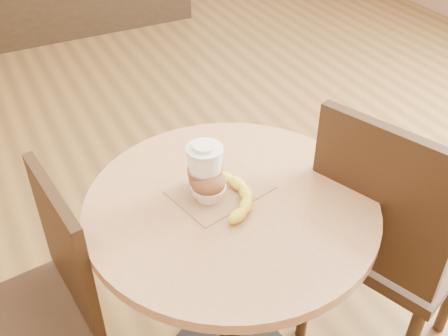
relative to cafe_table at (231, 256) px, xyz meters
name	(u,v)px	position (x,y,z in m)	size (l,w,h in m)	color
cafe_table	(231,256)	(0.00, 0.00, 0.00)	(0.75, 0.75, 0.75)	black
chair_left	(39,310)	(-0.51, 0.14, -0.09)	(0.41, 0.41, 0.84)	black
chair_right	(388,237)	(0.46, -0.13, -0.02)	(0.54, 0.54, 0.96)	black
kraft_bag	(220,190)	(0.00, 0.05, 0.20)	(0.24, 0.18, 0.00)	olive
coffee_cup	(205,173)	(-0.04, 0.06, 0.27)	(0.09, 0.09, 0.15)	white
muffin	(208,186)	(-0.05, 0.04, 0.24)	(0.09, 0.09, 0.08)	silver
banana	(231,192)	(0.01, 0.01, 0.22)	(0.12, 0.23, 0.03)	yellow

